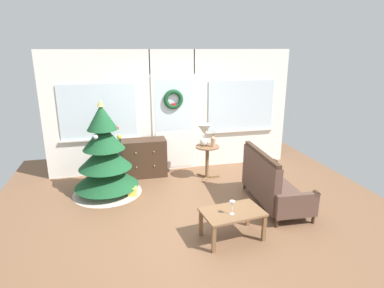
# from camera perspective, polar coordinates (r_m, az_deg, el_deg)

# --- Properties ---
(ground_plane) EXTENTS (6.76, 6.76, 0.00)m
(ground_plane) POSITION_cam_1_polar(r_m,az_deg,el_deg) (5.38, 0.87, -11.96)
(ground_plane) COLOR brown
(back_wall_with_door) EXTENTS (5.20, 0.19, 2.55)m
(back_wall_with_door) POSITION_cam_1_polar(r_m,az_deg,el_deg) (6.88, -3.41, 5.80)
(back_wall_with_door) COLOR white
(back_wall_with_door) RESTS_ON ground
(christmas_tree) EXTENTS (1.25, 1.25, 1.73)m
(christmas_tree) POSITION_cam_1_polar(r_m,az_deg,el_deg) (6.01, -15.11, -2.86)
(christmas_tree) COLOR #4C331E
(christmas_tree) RESTS_ON ground
(dresser_cabinet) EXTENTS (0.90, 0.45, 0.78)m
(dresser_cabinet) POSITION_cam_1_polar(r_m,az_deg,el_deg) (6.75, -8.44, -2.43)
(dresser_cabinet) COLOR #3D281C
(dresser_cabinet) RESTS_ON ground
(settee_sofa) EXTENTS (0.78, 1.55, 0.96)m
(settee_sofa) POSITION_cam_1_polar(r_m,az_deg,el_deg) (5.61, 13.68, -6.93)
(settee_sofa) COLOR #3D281C
(settee_sofa) RESTS_ON ground
(side_table) EXTENTS (0.50, 0.48, 0.69)m
(side_table) POSITION_cam_1_polar(r_m,az_deg,el_deg) (6.51, 2.71, -2.04)
(side_table) COLOR brown
(side_table) RESTS_ON ground
(table_lamp) EXTENTS (0.28, 0.28, 0.44)m
(table_lamp) POSITION_cam_1_polar(r_m,az_deg,el_deg) (6.39, 2.15, 2.14)
(table_lamp) COLOR silver
(table_lamp) RESTS_ON side_table
(flower_vase) EXTENTS (0.11, 0.10, 0.35)m
(flower_vase) POSITION_cam_1_polar(r_m,az_deg,el_deg) (6.39, 3.76, 0.55)
(flower_vase) COLOR tan
(flower_vase) RESTS_ON side_table
(coffee_table) EXTENTS (0.90, 0.62, 0.42)m
(coffee_table) POSITION_cam_1_polar(r_m,az_deg,el_deg) (4.60, 7.16, -12.38)
(coffee_table) COLOR brown
(coffee_table) RESTS_ON ground
(wine_glass) EXTENTS (0.08, 0.08, 0.20)m
(wine_glass) POSITION_cam_1_polar(r_m,az_deg,el_deg) (4.43, 7.14, -10.59)
(wine_glass) COLOR silver
(wine_glass) RESTS_ON coffee_table
(gift_box) EXTENTS (0.17, 0.15, 0.17)m
(gift_box) POSITION_cam_1_polar(r_m,az_deg,el_deg) (5.98, -10.54, -8.28)
(gift_box) COLOR #D8C64C
(gift_box) RESTS_ON ground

